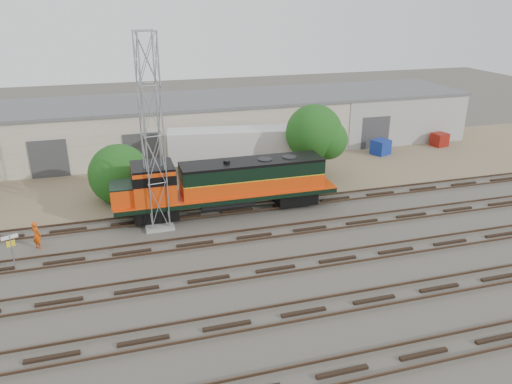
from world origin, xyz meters
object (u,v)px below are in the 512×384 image
object	(u,v)px
locomotive	(223,184)
semi_trailer	(248,146)
worker	(37,235)
signal_tower	(153,138)

from	to	relation	value
locomotive	semi_trailer	bearing A→B (deg)	62.82
locomotive	semi_trailer	distance (m)	9.08
worker	locomotive	bearing A→B (deg)	-126.06
locomotive	signal_tower	world-z (taller)	signal_tower
worker	signal_tower	bearing A→B (deg)	-127.91
locomotive	worker	xyz separation A→B (m)	(-12.65, -2.10, -1.35)
locomotive	semi_trailer	world-z (taller)	locomotive
worker	semi_trailer	world-z (taller)	semi_trailer
worker	semi_trailer	size ratio (longest dim) A/B	0.13
locomotive	worker	world-z (taller)	locomotive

